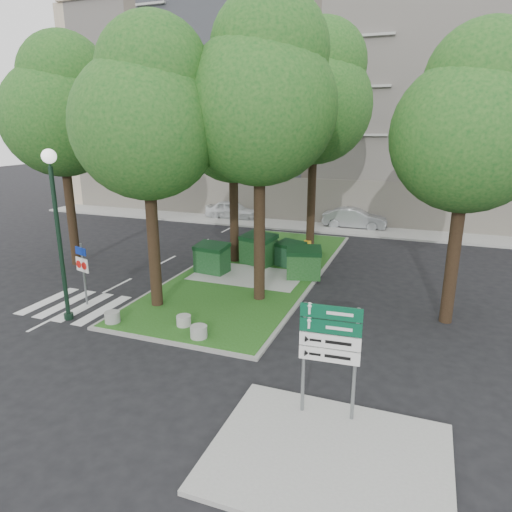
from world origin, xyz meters
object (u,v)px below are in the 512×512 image
at_px(tree_median_near_left, 148,111).
at_px(street_lamp, 56,216).
at_px(litter_bin, 307,247).
at_px(tree_street_right, 473,121).
at_px(tree_median_far, 317,94).
at_px(dumpster_b, 259,249).
at_px(car_silver, 355,218).
at_px(tree_median_near_right, 263,92).
at_px(car_white, 232,210).
at_px(tree_street_left, 61,107).
at_px(dumpster_d, 304,263).
at_px(dumpster_c, 290,254).
at_px(bollard_mid, 184,321).
at_px(directional_sign, 330,344).
at_px(bollard_left, 112,317).
at_px(tree_median_mid, 235,122).
at_px(bollard_right, 199,332).
at_px(dumpster_a, 212,258).

height_order(tree_median_near_left, street_lamp, tree_median_near_left).
bearing_deg(litter_bin, tree_street_right, -43.95).
distance_m(tree_median_near_left, street_lamp, 4.82).
bearing_deg(tree_median_far, dumpster_b, -121.92).
bearing_deg(litter_bin, car_silver, 79.70).
relative_size(tree_street_right, car_silver, 2.35).
bearing_deg(litter_bin, tree_median_near_right, -90.29).
height_order(tree_median_far, car_white, tree_median_far).
height_order(dumpster_b, litter_bin, dumpster_b).
relative_size(tree_street_left, dumpster_d, 6.13).
xyz_separation_m(tree_median_near_left, dumpster_c, (3.35, 6.54, -6.59)).
bearing_deg(car_white, tree_street_left, 166.01).
relative_size(tree_street_right, bollard_mid, 19.96).
distance_m(tree_median_near_right, bollard_mid, 8.57).
height_order(dumpster_c, directional_sign, directional_sign).
xyz_separation_m(tree_median_near_right, car_silver, (1.41, 14.77, -7.28)).
bearing_deg(tree_street_right, tree_median_near_left, -166.61).
relative_size(dumpster_d, bollard_left, 3.35).
relative_size(dumpster_b, dumpster_c, 1.20).
bearing_deg(tree_median_mid, tree_median_far, 43.15).
distance_m(tree_median_far, dumpster_d, 8.74).
distance_m(dumpster_b, bollard_mid, 7.80).
distance_m(dumpster_c, car_white, 12.75).
bearing_deg(street_lamp, bollard_right, 1.24).
bearing_deg(tree_median_near_left, bollard_left, -107.80).
xyz_separation_m(bollard_left, street_lamp, (-1.86, -0.11, 3.52)).
relative_size(tree_street_left, directional_sign, 3.88).
height_order(bollard_mid, car_white, car_white).
xyz_separation_m(dumpster_a, dumpster_b, (1.60, 2.01, 0.07)).
distance_m(tree_median_mid, car_white, 12.96).
distance_m(tree_street_left, dumpster_a, 9.94).
distance_m(tree_median_near_right, dumpster_b, 8.54).
relative_size(tree_median_far, car_silver, 2.79).
bearing_deg(car_white, litter_bin, -136.57).
xyz_separation_m(tree_street_left, dumpster_a, (7.15, 0.85, -6.85)).
height_order(tree_street_right, car_white, tree_street_right).
bearing_deg(dumpster_d, tree_median_far, 83.92).
distance_m(dumpster_b, car_silver, 10.88).
distance_m(tree_median_near_left, dumpster_d, 9.35).
bearing_deg(street_lamp, tree_street_right, 19.74).
distance_m(bollard_left, bollard_mid, 2.59).
height_order(dumpster_c, dumpster_d, dumpster_d).
distance_m(tree_median_near_right, dumpster_a, 8.27).
relative_size(tree_median_mid, dumpster_b, 5.16).
relative_size(tree_street_left, bollard_left, 20.51).
bearing_deg(tree_median_near_left, bollard_right, -36.70).
xyz_separation_m(tree_median_near_right, tree_street_left, (-10.50, 1.50, -0.33)).
distance_m(dumpster_a, bollard_mid, 6.03).
height_order(tree_median_far, tree_street_right, tree_median_far).
distance_m(tree_median_mid, litter_bin, 7.68).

